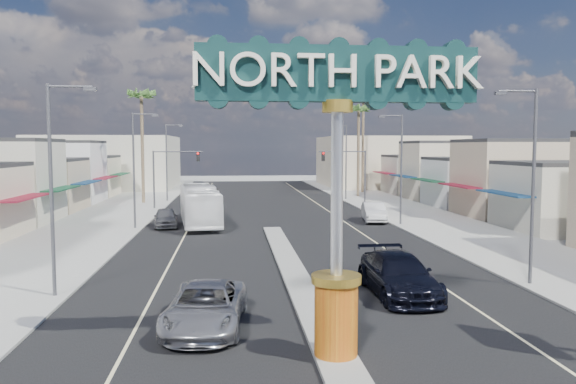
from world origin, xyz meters
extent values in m
plane|color=gray|center=(0.00, 30.00, 0.00)|extent=(160.00, 160.00, 0.00)
cube|color=black|center=(0.00, 30.00, 0.01)|extent=(20.00, 120.00, 0.01)
cube|color=gray|center=(0.00, 14.00, 0.08)|extent=(1.30, 30.00, 0.16)
cube|color=gray|center=(-14.00, 30.00, 0.06)|extent=(8.00, 120.00, 0.12)
cube|color=gray|center=(14.00, 30.00, 0.06)|extent=(8.00, 120.00, 0.12)
cube|color=beige|center=(-24.00, 43.00, 3.00)|extent=(12.00, 42.00, 6.00)
cube|color=#B7B29E|center=(24.00, 43.00, 3.00)|extent=(12.00, 42.00, 6.00)
cube|color=#B7B29E|center=(-22.00, 75.00, 4.00)|extent=(20.00, 20.00, 8.00)
cube|color=beige|center=(22.00, 75.00, 4.00)|extent=(20.00, 20.00, 8.00)
cylinder|color=#BE330E|center=(0.00, 2.00, 1.26)|extent=(1.30, 1.30, 2.20)
cylinder|color=gold|center=(0.00, 2.00, 2.49)|extent=(1.50, 1.50, 0.25)
cylinder|color=#B7B7BC|center=(0.00, 2.00, 5.01)|extent=(0.36, 0.36, 4.80)
cylinder|color=gold|center=(0.00, 2.00, 7.58)|extent=(0.90, 0.90, 0.35)
cube|color=#0E2B2B|center=(0.00, 2.00, 8.51)|extent=(8.20, 0.50, 1.60)
cylinder|color=#47474C|center=(-11.00, 44.00, 3.00)|extent=(0.18, 0.18, 6.00)
cylinder|color=#47474C|center=(-8.50, 44.00, 5.90)|extent=(5.00, 0.12, 0.12)
cube|color=black|center=(-6.50, 44.00, 5.40)|extent=(0.32, 0.32, 1.00)
sphere|color=red|center=(-6.50, 43.82, 5.72)|extent=(0.22, 0.22, 0.22)
cylinder|color=#47474C|center=(11.00, 44.00, 3.00)|extent=(0.18, 0.18, 6.00)
cylinder|color=#47474C|center=(8.50, 44.00, 5.90)|extent=(5.00, 0.12, 0.12)
cube|color=black|center=(6.50, 44.00, 5.40)|extent=(0.32, 0.32, 1.00)
sphere|color=red|center=(6.50, 43.82, 5.72)|extent=(0.22, 0.22, 0.22)
cylinder|color=#47474C|center=(-10.60, 10.00, 4.50)|extent=(0.16, 0.16, 9.00)
cylinder|color=#47474C|center=(-9.70, 10.00, 8.90)|extent=(1.80, 0.10, 0.10)
cube|color=#47474C|center=(-8.90, 10.00, 8.80)|extent=(0.50, 0.22, 0.15)
cylinder|color=#47474C|center=(-10.60, 30.00, 4.50)|extent=(0.16, 0.16, 9.00)
cylinder|color=#47474C|center=(-9.70, 30.00, 8.90)|extent=(1.80, 0.10, 0.10)
cube|color=#47474C|center=(-8.90, 30.00, 8.80)|extent=(0.50, 0.22, 0.15)
cylinder|color=#47474C|center=(-10.60, 52.00, 4.50)|extent=(0.16, 0.16, 9.00)
cylinder|color=#47474C|center=(-9.70, 52.00, 8.90)|extent=(1.80, 0.10, 0.10)
cube|color=#47474C|center=(-8.90, 52.00, 8.80)|extent=(0.50, 0.22, 0.15)
cylinder|color=#47474C|center=(10.60, 10.00, 4.50)|extent=(0.16, 0.16, 9.00)
cylinder|color=#47474C|center=(9.70, 10.00, 8.90)|extent=(1.80, 0.10, 0.10)
cube|color=#47474C|center=(8.90, 10.00, 8.80)|extent=(0.50, 0.22, 0.15)
cylinder|color=#47474C|center=(10.60, 30.00, 4.50)|extent=(0.16, 0.16, 9.00)
cylinder|color=#47474C|center=(9.70, 30.00, 8.90)|extent=(1.80, 0.10, 0.10)
cube|color=#47474C|center=(8.90, 30.00, 8.80)|extent=(0.50, 0.22, 0.15)
cylinder|color=#47474C|center=(10.60, 52.00, 4.50)|extent=(0.16, 0.16, 9.00)
cylinder|color=#47474C|center=(9.70, 52.00, 8.90)|extent=(1.80, 0.10, 0.10)
cube|color=#47474C|center=(8.90, 52.00, 8.80)|extent=(0.50, 0.22, 0.15)
cylinder|color=brown|center=(-13.00, 50.00, 6.00)|extent=(0.36, 0.36, 12.00)
cylinder|color=brown|center=(13.00, 56.00, 5.50)|extent=(0.36, 0.36, 11.00)
cylinder|color=brown|center=(15.00, 62.00, 6.50)|extent=(0.36, 0.36, 13.00)
imported|color=#9E9EA3|center=(-4.04, 5.35, 0.78)|extent=(3.11, 5.86, 1.57)
imported|color=black|center=(4.06, 9.03, 0.89)|extent=(2.62, 6.20, 1.79)
imported|color=#5A5B5E|center=(-8.35, 30.95, 0.77)|extent=(2.35, 4.69, 1.53)
imported|color=silver|center=(9.00, 32.43, 0.82)|extent=(2.40, 5.18, 1.65)
imported|color=white|center=(-5.74, 32.16, 1.63)|extent=(4.11, 11.94, 3.26)
camera|label=1|loc=(-3.09, -14.24, 6.42)|focal=35.00mm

